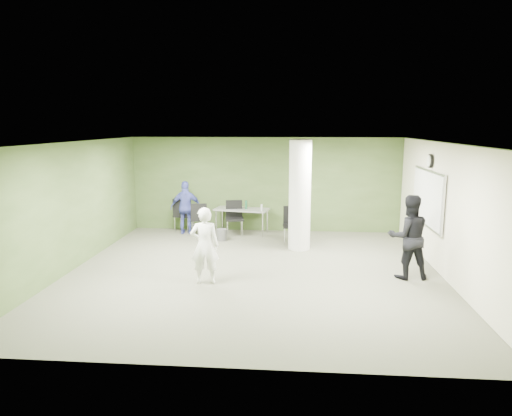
# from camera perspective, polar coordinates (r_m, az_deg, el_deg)

# --- Properties ---
(floor) EXTENTS (8.00, 8.00, 0.00)m
(floor) POSITION_cam_1_polar(r_m,az_deg,el_deg) (10.03, -0.27, -8.00)
(floor) COLOR #4B4B3B
(floor) RESTS_ON ground
(ceiling) EXTENTS (8.00, 8.00, 0.00)m
(ceiling) POSITION_cam_1_polar(r_m,az_deg,el_deg) (9.53, -0.29, 8.19)
(ceiling) COLOR white
(ceiling) RESTS_ON wall_back
(wall_back) EXTENTS (8.00, 2.80, 0.02)m
(wall_back) POSITION_cam_1_polar(r_m,az_deg,el_deg) (13.62, 1.18, 2.94)
(wall_back) COLOR #3D5226
(wall_back) RESTS_ON floor
(wall_left) EXTENTS (0.02, 8.00, 2.80)m
(wall_left) POSITION_cam_1_polar(r_m,az_deg,el_deg) (10.79, -21.96, 0.21)
(wall_left) COLOR #3D5226
(wall_left) RESTS_ON floor
(wall_right_cream) EXTENTS (0.02, 8.00, 2.80)m
(wall_right_cream) POSITION_cam_1_polar(r_m,az_deg,el_deg) (10.16, 22.83, -0.44)
(wall_right_cream) COLOR beige
(wall_right_cream) RESTS_ON floor
(column) EXTENTS (0.56, 0.56, 2.80)m
(column) POSITION_cam_1_polar(r_m,az_deg,el_deg) (11.62, 5.50, 1.61)
(column) COLOR silver
(column) RESTS_ON floor
(whiteboard) EXTENTS (0.05, 2.30, 1.30)m
(whiteboard) POSITION_cam_1_polar(r_m,az_deg,el_deg) (11.25, 20.62, 1.21)
(whiteboard) COLOR silver
(whiteboard) RESTS_ON wall_right_cream
(wall_clock) EXTENTS (0.06, 0.32, 0.32)m
(wall_clock) POSITION_cam_1_polar(r_m,az_deg,el_deg) (11.15, 20.91, 5.52)
(wall_clock) COLOR black
(wall_clock) RESTS_ON wall_right_cream
(folding_table) EXTENTS (1.66, 0.96, 0.99)m
(folding_table) POSITION_cam_1_polar(r_m,az_deg,el_deg) (13.34, -1.75, -0.29)
(folding_table) COLOR gray
(folding_table) RESTS_ON floor
(wastebasket) EXTENTS (0.28, 0.28, 0.32)m
(wastebasket) POSITION_cam_1_polar(r_m,az_deg,el_deg) (12.67, -4.29, -3.35)
(wastebasket) COLOR #4C4C4C
(wastebasket) RESTS_ON floor
(chair_back_left) EXTENTS (0.59, 0.59, 1.02)m
(chair_back_left) POSITION_cam_1_polar(r_m,az_deg,el_deg) (13.69, -9.17, -0.56)
(chair_back_left) COLOR black
(chair_back_left) RESTS_ON floor
(chair_back_right) EXTENTS (0.57, 0.57, 0.96)m
(chair_back_right) POSITION_cam_1_polar(r_m,az_deg,el_deg) (13.22, -7.16, -1.05)
(chair_back_right) COLOR black
(chair_back_right) RESTS_ON floor
(chair_table_left) EXTENTS (0.58, 0.58, 1.00)m
(chair_table_left) POSITION_cam_1_polar(r_m,az_deg,el_deg) (13.20, -2.73, -0.88)
(chair_table_left) COLOR black
(chair_table_left) RESTS_ON floor
(chair_table_right) EXTENTS (0.51, 0.51, 0.99)m
(chair_table_right) POSITION_cam_1_polar(r_m,az_deg,el_deg) (12.38, 4.52, -1.70)
(chair_table_right) COLOR black
(chair_table_right) RESTS_ON floor
(woman_white) EXTENTS (0.62, 0.45, 1.57)m
(woman_white) POSITION_cam_1_polar(r_m,az_deg,el_deg) (9.19, -6.43, -4.70)
(woman_white) COLOR white
(woman_white) RESTS_ON floor
(man_black) EXTENTS (0.91, 0.74, 1.76)m
(man_black) POSITION_cam_1_polar(r_m,az_deg,el_deg) (9.94, 18.54, -3.45)
(man_black) COLOR black
(man_black) RESTS_ON floor
(man_blue) EXTENTS (0.95, 0.48, 1.55)m
(man_blue) POSITION_cam_1_polar(r_m,az_deg,el_deg) (13.47, -8.72, 0.05)
(man_blue) COLOR #424BA5
(man_blue) RESTS_ON floor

